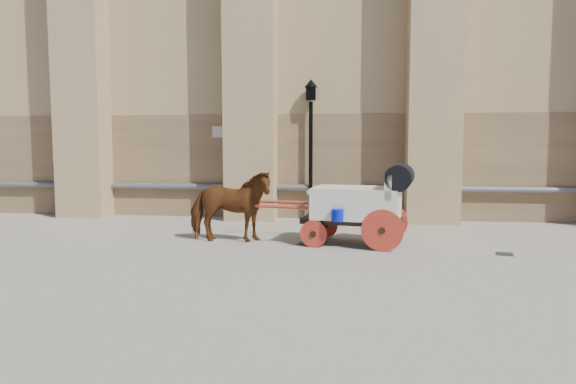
# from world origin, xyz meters

# --- Properties ---
(ground) EXTENTS (90.00, 90.00, 0.00)m
(ground) POSITION_xyz_m (0.00, 0.00, 0.00)
(ground) COLOR gray
(ground) RESTS_ON ground
(horse) EXTENTS (1.90, 0.91, 1.58)m
(horse) POSITION_xyz_m (-0.82, 0.24, 0.79)
(horse) COLOR #613512
(horse) RESTS_ON ground
(carriage) EXTENTS (4.08, 1.70, 1.73)m
(carriage) POSITION_xyz_m (2.07, 0.28, 0.93)
(carriage) COLOR black
(carriage) RESTS_ON ground
(street_lamp) EXTENTS (0.37, 0.37, 3.95)m
(street_lamp) POSITION_xyz_m (0.68, 3.78, 2.11)
(street_lamp) COLOR black
(street_lamp) RESTS_ON ground
(drain_grate_near) EXTENTS (0.38, 0.38, 0.01)m
(drain_grate_near) POSITION_xyz_m (0.85, 0.16, 0.01)
(drain_grate_near) COLOR black
(drain_grate_near) RESTS_ON ground
(drain_grate_far) EXTENTS (0.39, 0.39, 0.01)m
(drain_grate_far) POSITION_xyz_m (4.82, -0.36, 0.01)
(drain_grate_far) COLOR black
(drain_grate_far) RESTS_ON ground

